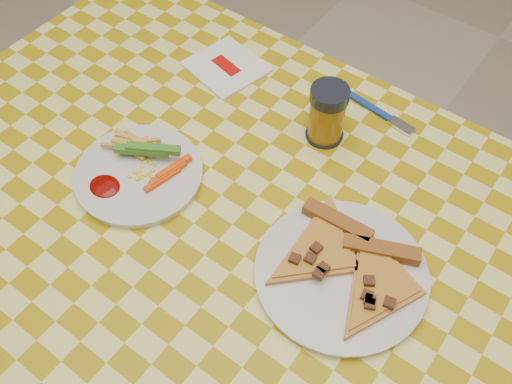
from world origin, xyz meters
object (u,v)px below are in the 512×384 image
table (234,248)px  plate_left (139,175)px  drink_glass (327,114)px  plate_right (341,274)px

table → plate_left: 0.20m
table → drink_glass: drink_glass is taller
table → plate_right: (0.19, 0.02, 0.08)m
plate_left → plate_right: (0.38, 0.04, 0.00)m
table → plate_left: bearing=-174.6°
table → plate_right: 0.21m
drink_glass → plate_right: bearing=-52.7°
table → drink_glass: (0.01, 0.25, 0.13)m
table → drink_glass: size_ratio=11.54×
plate_right → drink_glass: size_ratio=2.31×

